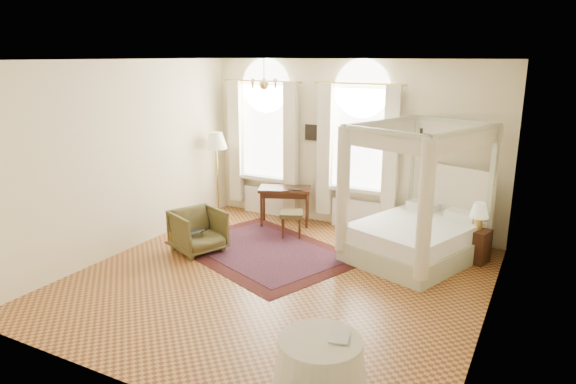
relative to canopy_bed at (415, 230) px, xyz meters
name	(u,v)px	position (x,y,z in m)	size (l,w,h in m)	color
ground	(277,280)	(-1.63, -1.84, -0.52)	(6.00, 6.00, 0.00)	#AB6F31
room_walls	(277,154)	(-1.63, -1.84, 1.46)	(6.00, 6.00, 6.00)	#FEE9C1
window_left	(264,147)	(-3.53, 1.03, 0.96)	(1.62, 0.27, 3.29)	silver
window_right	(358,155)	(-1.43, 1.03, 0.96)	(1.62, 0.27, 3.29)	silver
chandelier	(264,83)	(-2.53, -0.64, 2.38)	(0.51, 0.45, 0.50)	#B9963D
wall_pictures	(355,134)	(-1.54, 1.13, 1.37)	(2.54, 0.03, 0.39)	black
canopy_bed	(415,230)	(0.00, 0.00, 0.00)	(2.33, 2.57, 2.31)	#B5B996
nightstand	(476,246)	(0.95, 0.36, -0.24)	(0.40, 0.36, 0.56)	#3D1D10
nightstand_lamp	(479,212)	(0.95, 0.38, 0.34)	(0.31, 0.31, 0.46)	#B9963D
writing_desk	(285,193)	(-2.81, 0.61, 0.14)	(1.16, 0.90, 0.78)	#3D1D10
laptop	(296,189)	(-2.54, 0.58, 0.26)	(0.32, 0.20, 0.03)	black
stool	(291,216)	(-2.35, 0.02, -0.11)	(0.57, 0.57, 0.49)	#43361C
armchair	(198,231)	(-3.45, -1.41, -0.15)	(0.80, 0.83, 0.75)	#4A411F
coffee_table	(187,232)	(-3.64, -1.50, -0.16)	(0.64, 0.49, 0.40)	silver
floor_lamp	(216,145)	(-4.33, 0.42, 1.03)	(0.47, 0.47, 1.82)	#B9963D
oriental_rug	(263,251)	(-2.43, -0.91, -0.52)	(3.74, 3.24, 0.01)	#461310
side_table	(320,372)	(0.14, -4.16, -0.18)	(1.02, 1.02, 0.70)	beige
book	(330,336)	(0.20, -4.07, 0.18)	(0.19, 0.25, 0.02)	black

